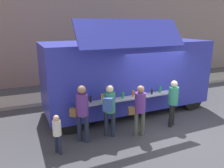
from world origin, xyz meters
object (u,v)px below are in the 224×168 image
(child_near_queue, at_px, (57,131))
(trash_bin, at_px, (176,77))
(food_truck_main, at_px, (127,74))
(customer_extra_browsing, at_px, (173,99))
(customer_front_ordering, at_px, (140,107))
(customer_rear_waiting, at_px, (82,109))
(customer_mid_with_backpack, at_px, (109,106))

(child_near_queue, bearing_deg, trash_bin, -3.81)
(food_truck_main, height_order, trash_bin, food_truck_main)
(food_truck_main, bearing_deg, customer_extra_browsing, -68.14)
(customer_front_ordering, height_order, customer_rear_waiting, customer_rear_waiting)
(food_truck_main, distance_m, customer_mid_with_backpack, 2.39)
(food_truck_main, bearing_deg, customer_front_ordering, -107.06)
(trash_bin, height_order, customer_rear_waiting, customer_rear_waiting)
(trash_bin, height_order, child_near_queue, child_near_queue)
(trash_bin, relative_size, customer_rear_waiting, 0.54)
(customer_mid_with_backpack, xyz_separation_m, customer_rear_waiting, (-0.86, 0.04, 0.02))
(child_near_queue, bearing_deg, customer_extra_browsing, -31.34)
(trash_bin, bearing_deg, customer_front_ordering, -138.27)
(customer_extra_browsing, bearing_deg, child_near_queue, 58.38)
(child_near_queue, bearing_deg, customer_mid_with_backpack, -23.26)
(customer_mid_with_backpack, relative_size, customer_rear_waiting, 0.95)
(food_truck_main, distance_m, customer_extra_browsing, 2.16)
(trash_bin, distance_m, customer_extra_browsing, 5.54)
(customer_rear_waiting, bearing_deg, customer_extra_browsing, -53.69)
(customer_mid_with_backpack, xyz_separation_m, customer_extra_browsing, (2.30, -0.11, -0.06))
(food_truck_main, xyz_separation_m, customer_extra_browsing, (0.82, -1.91, -0.57))
(customer_extra_browsing, xyz_separation_m, child_near_queue, (-3.96, -0.22, -0.30))
(food_truck_main, bearing_deg, customer_rear_waiting, -144.22)
(food_truck_main, xyz_separation_m, trash_bin, (4.36, 2.32, -1.07))
(customer_front_ordering, distance_m, customer_mid_with_backpack, 0.94)
(child_near_queue, bearing_deg, customer_rear_waiting, -9.86)
(trash_bin, xyz_separation_m, customer_front_ordering, (-4.95, -4.42, 0.50))
(customer_extra_browsing, bearing_deg, customer_mid_with_backpack, 52.47)
(customer_front_ordering, bearing_deg, customer_extra_browsing, -68.13)
(customer_front_ordering, bearing_deg, trash_bin, -33.71)
(customer_mid_with_backpack, bearing_deg, customer_front_ordering, -74.13)
(child_near_queue, bearing_deg, food_truck_main, -0.30)
(trash_bin, bearing_deg, customer_mid_with_backpack, -144.77)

